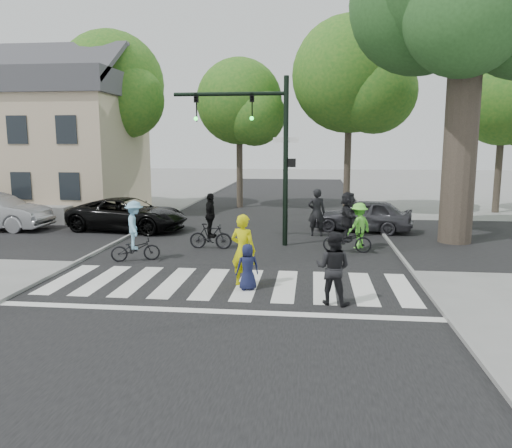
% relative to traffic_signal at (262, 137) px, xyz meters
% --- Properties ---
extents(ground, '(120.00, 120.00, 0.00)m').
position_rel_traffic_signal_xyz_m(ground, '(-0.35, -6.20, -3.90)').
color(ground, gray).
rests_on(ground, ground).
extents(road_stem, '(10.00, 70.00, 0.01)m').
position_rel_traffic_signal_xyz_m(road_stem, '(-0.35, -1.20, -3.90)').
color(road_stem, black).
rests_on(road_stem, ground).
extents(road_cross, '(70.00, 10.00, 0.01)m').
position_rel_traffic_signal_xyz_m(road_cross, '(-0.35, 1.80, -3.89)').
color(road_cross, black).
rests_on(road_cross, ground).
extents(curb_left, '(0.10, 70.00, 0.10)m').
position_rel_traffic_signal_xyz_m(curb_left, '(-5.40, -1.20, -3.85)').
color(curb_left, gray).
rests_on(curb_left, ground).
extents(curb_right, '(0.10, 70.00, 0.10)m').
position_rel_traffic_signal_xyz_m(curb_right, '(4.70, -1.20, -3.85)').
color(curb_right, gray).
rests_on(curb_right, ground).
extents(crosswalk, '(10.00, 3.85, 0.01)m').
position_rel_traffic_signal_xyz_m(crosswalk, '(-0.35, -5.54, -3.89)').
color(crosswalk, silver).
rests_on(crosswalk, ground).
extents(traffic_signal, '(4.45, 0.29, 6.00)m').
position_rel_traffic_signal_xyz_m(traffic_signal, '(0.00, 0.00, 0.00)').
color(traffic_signal, black).
rests_on(traffic_signal, ground).
extents(bg_tree_0, '(5.46, 5.20, 8.97)m').
position_rel_traffic_signal_xyz_m(bg_tree_0, '(-14.09, 9.80, 2.24)').
color(bg_tree_0, brown).
rests_on(bg_tree_0, ground).
extents(bg_tree_1, '(6.09, 5.80, 9.80)m').
position_rel_traffic_signal_xyz_m(bg_tree_1, '(-9.06, 9.28, 2.75)').
color(bg_tree_1, brown).
rests_on(bg_tree_1, ground).
extents(bg_tree_2, '(5.04, 4.80, 8.40)m').
position_rel_traffic_signal_xyz_m(bg_tree_2, '(-2.11, 10.42, 1.88)').
color(bg_tree_2, brown).
rests_on(bg_tree_2, ground).
extents(bg_tree_3, '(6.30, 6.00, 10.20)m').
position_rel_traffic_signal_xyz_m(bg_tree_3, '(3.95, 9.07, 3.04)').
color(bg_tree_3, brown).
rests_on(bg_tree_3, ground).
extents(bg_tree_4, '(4.83, 4.60, 8.15)m').
position_rel_traffic_signal_xyz_m(bg_tree_4, '(11.88, 9.93, 1.73)').
color(bg_tree_4, brown).
rests_on(bg_tree_4, ground).
extents(house, '(8.40, 8.10, 8.82)m').
position_rel_traffic_signal_xyz_m(house, '(-11.85, 7.78, -0.10)').
color(house, beige).
rests_on(house, ground).
extents(pedestrian_woman, '(0.81, 0.67, 1.90)m').
position_rel_traffic_signal_xyz_m(pedestrian_woman, '(0.05, -5.32, -2.95)').
color(pedestrian_woman, '#D2CF0A').
rests_on(pedestrian_woman, ground).
extents(pedestrian_child, '(0.67, 0.55, 1.19)m').
position_rel_traffic_signal_xyz_m(pedestrian_child, '(0.21, -5.65, -3.31)').
color(pedestrian_child, '#171C3F').
rests_on(pedestrian_child, ground).
extents(pedestrian_adult, '(0.99, 0.87, 1.71)m').
position_rel_traffic_signal_xyz_m(pedestrian_adult, '(2.31, -6.55, -3.04)').
color(pedestrian_adult, black).
rests_on(pedestrian_adult, ground).
extents(cyclist_left, '(1.60, 1.12, 1.92)m').
position_rel_traffic_signal_xyz_m(cyclist_left, '(-3.71, -2.95, -3.07)').
color(cyclist_left, black).
rests_on(cyclist_left, ground).
extents(cyclist_mid, '(1.51, 0.92, 1.97)m').
position_rel_traffic_signal_xyz_m(cyclist_mid, '(-1.73, -0.86, -3.09)').
color(cyclist_mid, black).
rests_on(cyclist_mid, ground).
extents(cyclist_right, '(1.66, 1.55, 2.08)m').
position_rel_traffic_signal_xyz_m(cyclist_right, '(3.02, -0.91, -2.97)').
color(cyclist_right, black).
rests_on(cyclist_right, ground).
extents(car_suv, '(5.32, 3.03, 1.40)m').
position_rel_traffic_signal_xyz_m(car_suv, '(-5.95, 2.40, -3.20)').
color(car_suv, black).
rests_on(car_suv, ground).
extents(car_grey, '(4.32, 2.49, 1.38)m').
position_rel_traffic_signal_xyz_m(car_grey, '(3.95, 3.30, -3.21)').
color(car_grey, '#39383E').
rests_on(car_grey, ground).
extents(bystander_hivis, '(1.18, 1.14, 1.62)m').
position_rel_traffic_signal_xyz_m(bystander_hivis, '(3.46, -0.15, -3.09)').
color(bystander_hivis, '#74FF46').
rests_on(bystander_hivis, ground).
extents(bystander_dark, '(0.72, 0.50, 1.92)m').
position_rel_traffic_signal_xyz_m(bystander_dark, '(1.99, 2.00, -2.94)').
color(bystander_dark, black).
rests_on(bystander_dark, ground).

